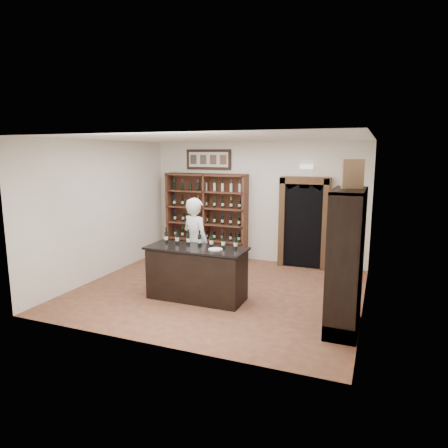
{
  "coord_description": "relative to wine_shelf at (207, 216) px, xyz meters",
  "views": [
    {
      "loc": [
        2.94,
        -7.11,
        2.75
      ],
      "look_at": [
        -0.01,
        0.3,
        1.3
      ],
      "focal_mm": 32.0,
      "sensor_mm": 36.0,
      "label": 1
    }
  ],
  "objects": [
    {
      "name": "floor",
      "position": [
        1.3,
        -2.33,
        -1.1
      ],
      "size": [
        5.5,
        5.5,
        0.0
      ],
      "primitive_type": "plane",
      "color": "brown",
      "rests_on": "ground"
    },
    {
      "name": "ceiling",
      "position": [
        1.3,
        -2.33,
        1.9
      ],
      "size": [
        5.5,
        5.5,
        0.0
      ],
      "primitive_type": "plane",
      "rotation": [
        3.14,
        0.0,
        0.0
      ],
      "color": "white",
      "rests_on": "wall_back"
    },
    {
      "name": "wall_back",
      "position": [
        1.3,
        0.17,
        0.4
      ],
      "size": [
        5.5,
        0.04,
        3.0
      ],
      "primitive_type": "cube",
      "color": "white",
      "rests_on": "ground"
    },
    {
      "name": "wall_left",
      "position": [
        -1.45,
        -2.33,
        0.4
      ],
      "size": [
        0.04,
        5.0,
        3.0
      ],
      "primitive_type": "cube",
      "color": "white",
      "rests_on": "ground"
    },
    {
      "name": "wall_right",
      "position": [
        4.05,
        -2.33,
        0.4
      ],
      "size": [
        0.04,
        5.0,
        3.0
      ],
      "primitive_type": "cube",
      "color": "white",
      "rests_on": "ground"
    },
    {
      "name": "wine_shelf",
      "position": [
        0.0,
        0.0,
        0.0
      ],
      "size": [
        2.2,
        0.38,
        2.2
      ],
      "color": "#582E1E",
      "rests_on": "ground"
    },
    {
      "name": "framed_picture",
      "position": [
        0.0,
        0.14,
        1.45
      ],
      "size": [
        1.25,
        0.04,
        0.52
      ],
      "primitive_type": "cube",
      "color": "black",
      "rests_on": "wall_back"
    },
    {
      "name": "arched_doorway",
      "position": [
        2.55,
        -0.0,
        0.04
      ],
      "size": [
        1.17,
        0.35,
        2.17
      ],
      "color": "black",
      "rests_on": "ground"
    },
    {
      "name": "emergency_light",
      "position": [
        2.55,
        0.09,
        1.3
      ],
      "size": [
        0.3,
        0.1,
        0.1
      ],
      "primitive_type": "cube",
      "color": "white",
      "rests_on": "wall_back"
    },
    {
      "name": "tasting_counter",
      "position": [
        1.1,
        -2.93,
        -0.61
      ],
      "size": [
        1.88,
        0.78,
        1.0
      ],
      "color": "black",
      "rests_on": "ground"
    },
    {
      "name": "counter_bottle_0",
      "position": [
        0.38,
        -2.79,
        0.01
      ],
      "size": [
        0.07,
        0.07,
        0.3
      ],
      "color": "black",
      "rests_on": "tasting_counter"
    },
    {
      "name": "counter_bottle_1",
      "position": [
        0.62,
        -2.79,
        0.01
      ],
      "size": [
        0.07,
        0.07,
        0.3
      ],
      "color": "black",
      "rests_on": "tasting_counter"
    },
    {
      "name": "counter_bottle_2",
      "position": [
        0.86,
        -2.79,
        0.01
      ],
      "size": [
        0.07,
        0.07,
        0.3
      ],
      "color": "black",
      "rests_on": "tasting_counter"
    },
    {
      "name": "counter_bottle_3",
      "position": [
        1.1,
        -2.79,
        0.01
      ],
      "size": [
        0.07,
        0.07,
        0.3
      ],
      "color": "black",
      "rests_on": "tasting_counter"
    },
    {
      "name": "counter_bottle_4",
      "position": [
        1.34,
        -2.79,
        0.01
      ],
      "size": [
        0.07,
        0.07,
        0.3
      ],
      "color": "black",
      "rests_on": "tasting_counter"
    },
    {
      "name": "counter_bottle_5",
      "position": [
        1.58,
        -2.79,
        0.01
      ],
      "size": [
        0.07,
        0.07,
        0.3
      ],
      "color": "black",
      "rests_on": "tasting_counter"
    },
    {
      "name": "counter_bottle_6",
      "position": [
        1.82,
        -2.79,
        0.01
      ],
      "size": [
        0.07,
        0.07,
        0.3
      ],
      "color": "black",
      "rests_on": "tasting_counter"
    },
    {
      "name": "side_cabinet",
      "position": [
        3.82,
        -3.23,
        -0.35
      ],
      "size": [
        0.48,
        1.2,
        2.2
      ],
      "color": "black",
      "rests_on": "ground"
    },
    {
      "name": "shopkeeper",
      "position": [
        0.8,
        -2.33,
        -0.18
      ],
      "size": [
        0.8,
        0.68,
        1.85
      ],
      "primitive_type": "imported",
      "rotation": [
        0.0,
        0.0,
        2.72
      ],
      "color": "silver",
      "rests_on": "ground"
    },
    {
      "name": "plate",
      "position": [
        1.51,
        -2.99,
        -0.09
      ],
      "size": [
        0.26,
        0.26,
        0.02
      ],
      "primitive_type": "cylinder",
      "color": "beige",
      "rests_on": "tasting_counter"
    },
    {
      "name": "wine_crate",
      "position": [
        3.81,
        -3.1,
        1.32
      ],
      "size": [
        0.33,
        0.2,
        0.44
      ],
      "primitive_type": "cube",
      "rotation": [
        0.0,
        0.0,
        0.25
      ],
      "color": "#AA7F59",
      "rests_on": "side_cabinet"
    }
  ]
}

